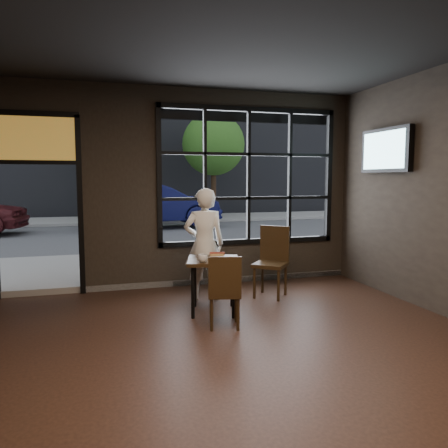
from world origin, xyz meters
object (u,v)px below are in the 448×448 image
object	(u,v)px
cafe_table	(213,285)
navy_car	(155,204)
chair_near	(224,291)
man	(204,244)

from	to	relation	value
cafe_table	navy_car	world-z (taller)	navy_car
cafe_table	chair_near	world-z (taller)	chair_near
navy_car	cafe_table	bearing A→B (deg)	171.79
cafe_table	navy_car	xyz separation A→B (m)	(0.47, 10.00, 0.49)
chair_near	navy_car	size ratio (longest dim) A/B	0.19
chair_near	man	xyz separation A→B (m)	(0.05, 1.21, 0.38)
cafe_table	man	distance (m)	0.77
cafe_table	man	xyz separation A→B (m)	(0.03, 0.62, 0.46)
chair_near	man	size ratio (longest dim) A/B	0.54
cafe_table	chair_near	xyz separation A→B (m)	(-0.02, -0.58, 0.08)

